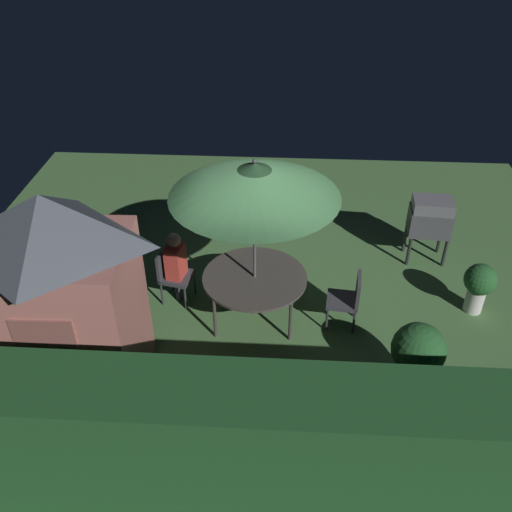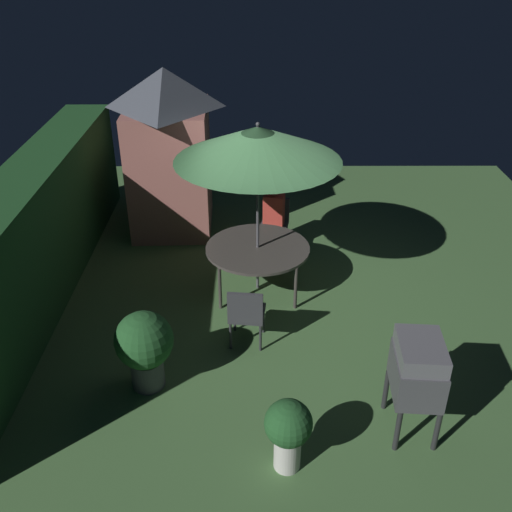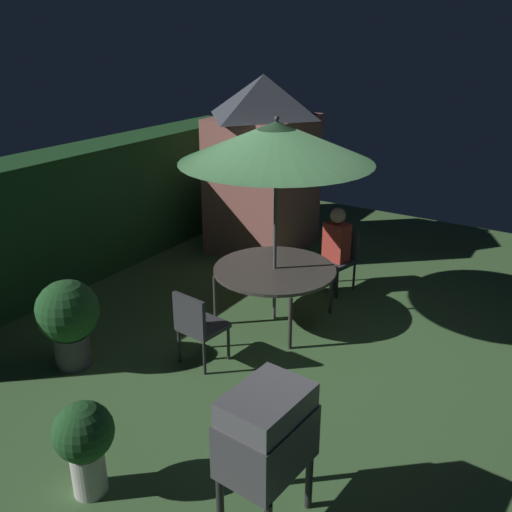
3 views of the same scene
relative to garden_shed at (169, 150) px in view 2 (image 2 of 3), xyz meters
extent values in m
plane|color=#47703D|center=(-2.41, -1.79, -1.49)|extent=(11.00, 11.00, 0.00)
cube|color=#1E4C23|center=(-2.41, 1.71, -0.51)|extent=(7.35, 0.81, 1.96)
cube|color=#B26B60|center=(0.00, 0.00, -0.36)|extent=(1.71, 1.44, 2.26)
pyramid|color=#4C515B|center=(0.00, 0.00, 1.10)|extent=(1.82, 1.53, 0.66)
cube|color=brown|center=(-0.02, 0.70, -0.61)|extent=(0.70, 0.05, 1.76)
cylinder|color=#47423D|center=(-2.21, -1.57, -0.78)|extent=(1.58, 1.58, 0.04)
cylinder|color=#3C3834|center=(-2.77, -2.13, -1.14)|extent=(0.05, 0.05, 0.69)
cylinder|color=#3C3834|center=(-1.66, -2.13, -1.14)|extent=(0.05, 0.05, 0.69)
cylinder|color=#3C3834|center=(-2.77, -1.02, -1.14)|extent=(0.05, 0.05, 0.69)
cylinder|color=#3C3834|center=(-1.66, -1.02, -1.14)|extent=(0.05, 0.05, 0.69)
cylinder|color=#4C4C51|center=(-2.21, -1.57, -0.19)|extent=(0.04, 0.04, 2.59)
cone|color=#2D5633|center=(-2.21, -1.57, 0.86)|extent=(2.36, 2.36, 0.49)
sphere|color=#4C4C51|center=(-2.21, -1.57, 1.14)|extent=(0.06, 0.06, 0.06)
cube|color=#47474C|center=(-5.13, -3.26, -0.71)|extent=(0.73, 0.55, 0.45)
cube|color=slate|center=(-5.13, -3.26, -0.39)|extent=(0.70, 0.52, 0.20)
cylinder|color=#262628|center=(-5.44, -3.47, -1.21)|extent=(0.06, 0.06, 0.55)
cylinder|color=#262628|center=(-4.82, -3.47, -1.21)|extent=(0.06, 0.06, 0.55)
cylinder|color=#262628|center=(-5.44, -3.05, -1.21)|extent=(0.06, 0.06, 0.55)
cylinder|color=#262628|center=(-4.82, -3.05, -1.21)|extent=(0.06, 0.06, 0.55)
cube|color=#38383D|center=(-0.97, -1.85, -1.04)|extent=(0.55, 0.55, 0.06)
cube|color=#38383D|center=(-0.76, -1.90, -0.81)|extent=(0.15, 0.46, 0.45)
cylinder|color=#2C2C30|center=(-0.82, -2.09, -1.26)|extent=(0.04, 0.04, 0.45)
cylinder|color=#2C2C30|center=(-0.73, -1.70, -1.26)|extent=(0.04, 0.04, 0.45)
cylinder|color=#2C2C30|center=(-1.21, -2.01, -1.26)|extent=(0.04, 0.04, 0.45)
cylinder|color=#2C2C30|center=(-1.12, -1.62, -1.26)|extent=(0.04, 0.04, 0.45)
cube|color=#38383D|center=(-3.54, -1.42, -1.04)|extent=(0.51, 0.51, 0.06)
cube|color=#38383D|center=(-3.75, -1.40, -0.81)|extent=(0.10, 0.46, 0.45)
cylinder|color=#2C2C30|center=(-3.72, -1.20, -1.26)|extent=(0.04, 0.04, 0.45)
cylinder|color=#2C2C30|center=(-3.76, -1.60, -1.26)|extent=(0.04, 0.04, 0.45)
cylinder|color=#2C2C30|center=(-3.32, -1.25, -1.26)|extent=(0.04, 0.04, 0.45)
cylinder|color=#2C2C30|center=(-3.36, -1.65, -1.26)|extent=(0.04, 0.04, 0.45)
cylinder|color=silver|center=(-5.66, -1.86, -1.29)|extent=(0.28, 0.28, 0.40)
sphere|color=#235628|center=(-5.66, -1.86, -0.88)|extent=(0.50, 0.50, 0.50)
cylinder|color=#4C4C51|center=(-4.41, -0.21, -1.29)|extent=(0.40, 0.40, 0.39)
sphere|color=#235628|center=(-4.41, -0.21, -0.80)|extent=(0.71, 0.71, 0.71)
cube|color=#CC3D33|center=(-0.97, -1.85, -0.73)|extent=(0.31, 0.38, 0.55)
sphere|color=tan|center=(-0.97, -1.85, -0.34)|extent=(0.22, 0.22, 0.22)
cylinder|color=#383347|center=(-0.97, -1.85, -1.25)|extent=(0.10, 0.10, 0.48)
camera|label=1|loc=(-2.63, 5.00, 4.27)|focal=38.69mm
camera|label=2|loc=(-9.81, -1.52, 3.44)|focal=40.28mm
camera|label=3|loc=(-8.03, -5.03, 2.13)|focal=40.11mm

